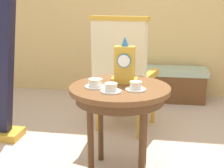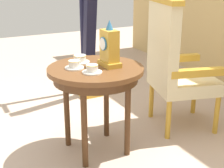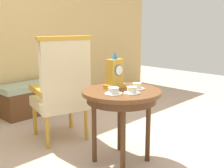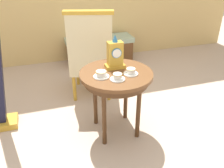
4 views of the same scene
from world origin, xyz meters
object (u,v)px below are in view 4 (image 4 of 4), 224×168
Objects in this scene: side_table at (116,80)px; teacup_left at (101,74)px; armchair at (91,54)px; teacup_right at (118,77)px; teacup_center at (131,72)px; window_bench at (100,50)px; mantel_clock at (115,55)px.

side_table is 4.81× the size of teacup_left.
teacup_left is 0.13× the size of armchair.
armchair is at bearing 95.04° from side_table.
teacup_left is at bearing -161.61° from side_table.
teacup_right reaches higher than side_table.
armchair is at bearing 102.21° from teacup_center.
teacup_left reaches higher than window_bench.
teacup_right reaches higher than window_bench.
mantel_clock reaches higher than teacup_left.
teacup_right is (0.12, -0.10, -0.00)m from teacup_left.
side_table is at bearing 18.39° from teacup_left.
teacup_center is at bearing -62.30° from mantel_clock.
window_bench is at bearing 79.98° from side_table.
mantel_clock reaches higher than side_table.
mantel_clock is at bearing 76.85° from teacup_right.
window_bench is at bearing 83.75° from teacup_center.
armchair is at bearing 83.65° from teacup_left.
teacup_center is at bearing -77.79° from armchair.
teacup_left and teacup_right have the same top height.
teacup_center is at bearing -5.43° from teacup_left.
teacup_left is at bearing -104.33° from window_bench.
teacup_right is 0.12× the size of window_bench.
mantel_clock is (0.06, 0.25, 0.11)m from teacup_right.
teacup_center is at bearing -34.36° from side_table.
teacup_right is (-0.04, -0.15, 0.11)m from side_table.
side_table is 2.10× the size of mantel_clock.
teacup_right is 0.28m from mantel_clock.
armchair is (-0.19, 0.86, -0.11)m from teacup_center.
window_bench is (0.21, 1.96, -0.48)m from teacup_center.
teacup_left reaches higher than side_table.
teacup_left is 0.28m from teacup_center.
teacup_right is 1.00× the size of teacup_center.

